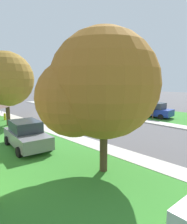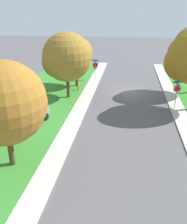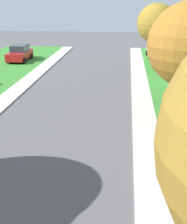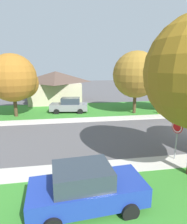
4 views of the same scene
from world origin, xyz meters
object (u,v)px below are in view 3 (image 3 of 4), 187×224
Objects in this scene: car_silver_kerbside_mid at (186,75)px; car_white_far_down_street at (156,50)px; car_red_behind_trees at (20,53)px; tree_sidewalk_far at (159,25)px.

car_white_far_down_street is at bearing 97.11° from car_silver_kerbside_mid.
tree_sidewalk_far is (14.57, -2.36, 3.35)m from car_red_behind_trees.
tree_sidewalk_far reaches higher than car_red_behind_trees.
car_red_behind_trees is 0.99× the size of car_silver_kerbside_mid.
car_red_behind_trees and car_white_far_down_street have the same top height.
car_white_far_down_street and car_silver_kerbside_mid have the same top height.
car_silver_kerbside_mid is at bearing -82.89° from car_white_far_down_street.
car_red_behind_trees is 15.49m from car_white_far_down_street.
car_silver_kerbside_mid is 6.60m from tree_sidewalk_far.
car_white_far_down_street is at bearing 12.99° from car_red_behind_trees.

